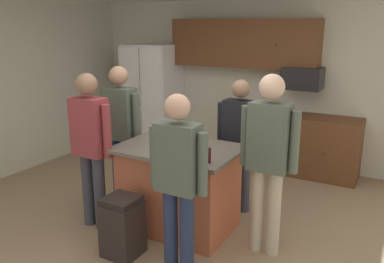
{
  "coord_description": "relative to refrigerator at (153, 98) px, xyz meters",
  "views": [
    {
      "loc": [
        2.05,
        -3.44,
        2.23
      ],
      "look_at": [
        -0.08,
        0.38,
        1.05
      ],
      "focal_mm": 37.55,
      "sensor_mm": 36.0,
      "label": 1
    }
  ],
  "objects": [
    {
      "name": "floor",
      "position": [
        2.0,
        -2.38,
        -0.94
      ],
      "size": [
        7.04,
        7.04,
        0.0
      ],
      "primitive_type": "plane",
      "color": "#937A5B",
      "rests_on": "ground"
    },
    {
      "name": "back_wall",
      "position": [
        2.0,
        0.42,
        0.36
      ],
      "size": [
        6.4,
        0.1,
        2.6
      ],
      "primitive_type": "cube",
      "color": "beige",
      "rests_on": "ground"
    },
    {
      "name": "cabinet_run_upper",
      "position": [
        1.6,
        0.22,
        0.98
      ],
      "size": [
        2.4,
        0.38,
        0.75
      ],
      "color": "brown"
    },
    {
      "name": "cabinet_run_lower",
      "position": [
        2.6,
        0.1,
        -0.49
      ],
      "size": [
        1.8,
        0.63,
        0.9
      ],
      "color": "brown",
      "rests_on": "ground"
    },
    {
      "name": "refrigerator",
      "position": [
        0.0,
        0.0,
        0.0
      ],
      "size": [
        0.89,
        0.76,
        1.88
      ],
      "color": "white",
      "rests_on": "ground"
    },
    {
      "name": "microwave_over_range",
      "position": [
        2.6,
        0.12,
        0.51
      ],
      "size": [
        0.56,
        0.4,
        0.32
      ],
      "primitive_type": "cube",
      "color": "black"
    },
    {
      "name": "kitchen_island",
      "position": [
        1.92,
        -2.31,
        -0.46
      ],
      "size": [
        1.3,
        0.92,
        0.95
      ],
      "color": "#AD5638",
      "rests_on": "ground"
    },
    {
      "name": "person_guest_right",
      "position": [
        0.96,
        -2.08,
        0.07
      ],
      "size": [
        0.57,
        0.23,
        1.74
      ],
      "rotation": [
        0.0,
        0.0,
        -0.23
      ],
      "color": "#232D4C",
      "rests_on": "ground"
    },
    {
      "name": "person_elder_center",
      "position": [
        2.36,
        -3.03,
        0.02
      ],
      "size": [
        0.57,
        0.22,
        1.67
      ],
      "rotation": [
        0.0,
        0.0,
        2.11
      ],
      "color": "#232D4C",
      "rests_on": "ground"
    },
    {
      "name": "person_guest_left",
      "position": [
        2.92,
        -2.31,
        0.1
      ],
      "size": [
        0.57,
        0.24,
        1.79
      ],
      "rotation": [
        0.0,
        0.0,
        3.14
      ],
      "color": "tan",
      "rests_on": "ground"
    },
    {
      "name": "person_guest_by_door",
      "position": [
        1.07,
        -2.73,
        0.06
      ],
      "size": [
        0.57,
        0.23,
        1.73
      ],
      "rotation": [
        0.0,
        0.0,
        0.46
      ],
      "color": "#383842",
      "rests_on": "ground"
    },
    {
      "name": "person_host_foreground",
      "position": [
        2.32,
        -1.56,
        -0.02
      ],
      "size": [
        0.57,
        0.22,
        1.61
      ],
      "rotation": [
        0.0,
        0.0,
        -2.06
      ],
      "color": "#383842",
      "rests_on": "ground"
    },
    {
      "name": "glass_short_whisky",
      "position": [
        2.17,
        -2.56,
        0.07
      ],
      "size": [
        0.07,
        0.07,
        0.13
      ],
      "color": "black",
      "rests_on": "kitchen_island"
    },
    {
      "name": "tumbler_amber",
      "position": [
        2.41,
        -2.59,
        0.08
      ],
      "size": [
        0.07,
        0.07,
        0.14
      ],
      "color": "black",
      "rests_on": "kitchen_island"
    },
    {
      "name": "glass_dark_ale",
      "position": [
        2.14,
        -2.16,
        0.08
      ],
      "size": [
        0.06,
        0.06,
        0.16
      ],
      "color": "black",
      "rests_on": "kitchen_island"
    },
    {
      "name": "glass_stout_tall",
      "position": [
        1.85,
        -2.06,
        0.08
      ],
      "size": [
        0.07,
        0.07,
        0.14
      ],
      "color": "black",
      "rests_on": "kitchen_island"
    },
    {
      "name": "serving_tray",
      "position": [
        1.85,
        -2.27,
        0.03
      ],
      "size": [
        0.44,
        0.3,
        0.04
      ],
      "color": "#B7B7BC",
      "rests_on": "kitchen_island"
    },
    {
      "name": "trash_bin",
      "position": [
        1.72,
        -3.04,
        -0.64
      ],
      "size": [
        0.34,
        0.34,
        0.61
      ],
      "color": "black",
      "rests_on": "ground"
    }
  ]
}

